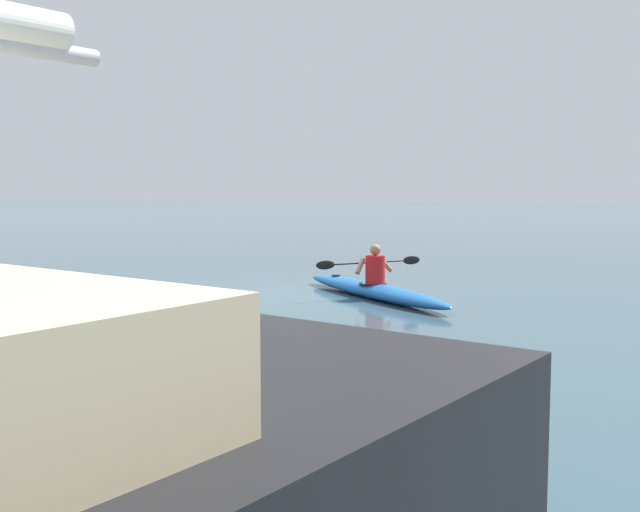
% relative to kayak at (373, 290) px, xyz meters
% --- Properties ---
extents(ground_plane, '(160.00, 160.00, 0.00)m').
position_rel_kayak_xyz_m(ground_plane, '(1.93, 0.14, -0.15)').
color(ground_plane, '#334C56').
extents(kayak, '(3.54, 4.12, 0.29)m').
position_rel_kayak_xyz_m(kayak, '(0.00, 0.00, 0.00)').
color(kayak, '#1959A5').
rests_on(kayak, ground).
extents(kayaker, '(1.83, 1.52, 0.75)m').
position_rel_kayak_xyz_m(kayaker, '(-0.03, 0.04, 0.46)').
color(kayaker, red).
rests_on(kayaker, kayak).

